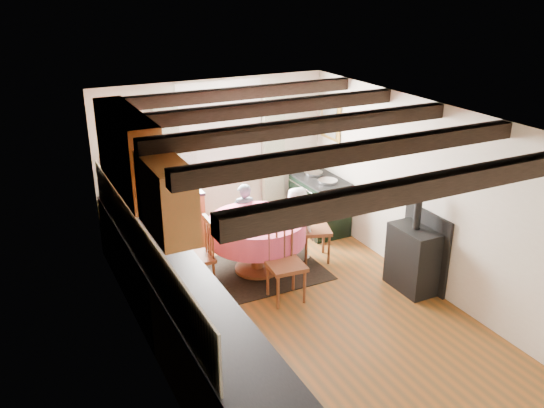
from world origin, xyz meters
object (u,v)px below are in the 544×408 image
aga_range (320,204)px  child_far (244,218)px  dining_table (257,246)px  child_right (297,224)px  chair_left (197,255)px  chair_near (286,263)px  cup (242,214)px  chair_right (316,227)px  cast_iron_stove (415,242)px

aga_range → child_far: 1.39m
dining_table → child_right: child_right is taller
chair_left → chair_near: bearing=52.2°
cup → chair_left: bearing=-164.4°
chair_right → chair_left: bearing=109.7°
dining_table → child_far: 0.68m
child_far → cup: size_ratio=10.24×
cast_iron_stove → child_far: cast_iron_stove is taller
chair_right → child_right: bearing=79.0°
dining_table → chair_near: size_ratio=1.28×
chair_right → cast_iron_stove: size_ratio=0.75×
cup → child_far: bearing=64.4°
chair_right → cup: bearing=99.6°
cast_iron_stove → child_far: 2.46m
chair_right → dining_table: bearing=106.8°
dining_table → aga_range: size_ratio=1.37×
child_far → dining_table: bearing=88.7°
dining_table → cup: 0.49m
chair_left → cup: (0.72, 0.20, 0.36)m
child_far → child_right: size_ratio=0.97×
aga_range → chair_near: bearing=-131.7°
dining_table → chair_left: bearing=-175.7°
dining_table → cast_iron_stove: size_ratio=0.99×
chair_near → chair_right: chair_near is taller
dining_table → cup: size_ratio=12.71×
cast_iron_stove → child_far: (-1.49, 1.95, -0.13)m
chair_near → dining_table: bearing=95.0°
aga_range → cast_iron_stove: bearing=-87.0°
aga_range → cup: 1.82m
dining_table → child_right: bearing=8.7°
chair_right → child_right: (-0.23, 0.13, 0.05)m
cast_iron_stove → cup: (-1.74, 1.43, 0.18)m
chair_near → child_far: size_ratio=0.97×
chair_right → child_far: (-0.79, 0.68, 0.03)m
dining_table → chair_near: bearing=-89.3°
chair_left → cast_iron_stove: bearing=66.0°
chair_left → chair_right: 1.77m
chair_near → child_far: 1.47m
aga_range → child_right: bearing=-137.8°
child_far → child_right: bearing=142.8°
dining_table → chair_left: size_ratio=1.37×
dining_table → chair_near: (0.01, -0.81, 0.12)m
dining_table → aga_range: aga_range is taller
chair_near → child_right: 1.13m
aga_range → child_right: child_right is taller
chair_near → aga_range: bearing=52.6°
chair_near → cast_iron_stove: 1.66m
chair_right → chair_near: bearing=150.1°
cast_iron_stove → child_right: 1.67m
chair_left → cast_iron_stove: cast_iron_stove is taller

